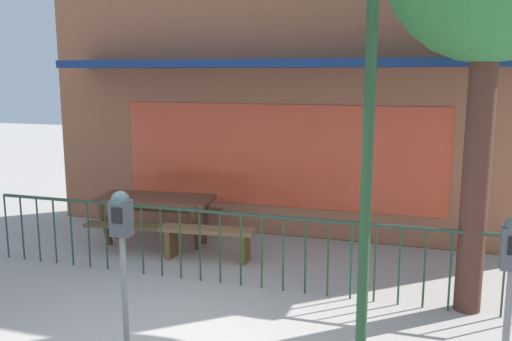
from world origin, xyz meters
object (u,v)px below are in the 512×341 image
object	(u,v)px
patio_bench	(207,236)
parking_meter_near	(512,265)
picnic_table_left	(156,207)
street_lamp	(369,114)
parking_meter_far	(122,231)

from	to	relation	value
patio_bench	parking_meter_near	distance (m)	4.68
picnic_table_left	street_lamp	world-z (taller)	street_lamp
patio_bench	parking_meter_near	xyz separation A→B (m)	(3.64, -2.79, 0.93)
picnic_table_left	parking_meter_near	xyz separation A→B (m)	(4.70, -3.24, 0.67)
parking_meter_near	parking_meter_far	distance (m)	3.29
patio_bench	parking_meter_far	xyz separation A→B (m)	(0.35, -2.86, 0.92)
patio_bench	parking_meter_near	world-z (taller)	parking_meter_near
picnic_table_left	parking_meter_far	size ratio (longest dim) A/B	1.18
picnic_table_left	patio_bench	xyz separation A→B (m)	(1.06, -0.45, -0.26)
patio_bench	street_lamp	xyz separation A→B (m)	(2.50, -2.38, 2.01)
patio_bench	parking_meter_near	bearing A→B (deg)	-37.45
picnic_table_left	patio_bench	size ratio (longest dim) A/B	1.36
parking_meter_far	street_lamp	distance (m)	2.46
parking_meter_far	street_lamp	bearing A→B (deg)	12.56
street_lamp	picnic_table_left	bearing A→B (deg)	141.55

